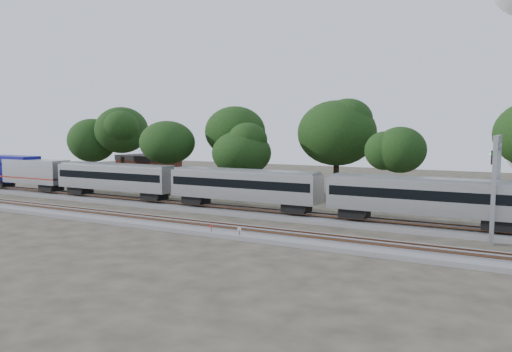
{
  "coord_description": "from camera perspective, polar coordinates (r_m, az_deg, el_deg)",
  "views": [
    {
      "loc": [
        30.7,
        -43.5,
        9.82
      ],
      "look_at": [
        4.32,
        5.0,
        4.54
      ],
      "focal_mm": 35.0,
      "sensor_mm": 36.0,
      "label": 1
    }
  ],
  "objects": [
    {
      "name": "train",
      "position": [
        50.64,
        18.64,
        -2.16
      ],
      "size": [
        135.71,
        3.31,
        4.88
      ],
      "color": "#B3B5BA",
      "rests_on": "ground"
    },
    {
      "name": "track_far",
      "position": [
        59.03,
        -3.23,
        -3.92
      ],
      "size": [
        160.0,
        5.0,
        0.73
      ],
      "color": "slate",
      "rests_on": "ground"
    },
    {
      "name": "switch_lever",
      "position": [
        45.44,
        -3.25,
        -6.83
      ],
      "size": [
        0.54,
        0.36,
        0.3
      ],
      "primitive_type": "cube",
      "rotation": [
        0.0,
        0.0,
        -0.13
      ],
      "color": "#512D19",
      "rests_on": "ground"
    },
    {
      "name": "switch_stand_red",
      "position": [
        46.2,
        -5.12,
        -6.01
      ],
      "size": [
        0.31,
        0.15,
        1.02
      ],
      "rotation": [
        0.0,
        0.0,
        -0.38
      ],
      "color": "#512D19",
      "rests_on": "ground"
    },
    {
      "name": "brick_building",
      "position": [
        93.26,
        -12.18,
        0.85
      ],
      "size": [
        11.71,
        9.34,
        5.01
      ],
      "rotation": [
        0.0,
        0.0,
        -0.21
      ],
      "color": "brown",
      "rests_on": "ground"
    },
    {
      "name": "track_near",
      "position": [
        50.94,
        -9.18,
        -5.49
      ],
      "size": [
        160.0,
        5.0,
        0.73
      ],
      "color": "slate",
      "rests_on": "ground"
    },
    {
      "name": "tree_1",
      "position": [
        85.43,
        -15.09,
        5.07
      ],
      "size": [
        9.68,
        9.68,
        13.65
      ],
      "color": "black",
      "rests_on": "ground"
    },
    {
      "name": "tree_2",
      "position": [
        73.82,
        -10.13,
        3.77
      ],
      "size": [
        7.9,
        7.9,
        11.14
      ],
      "color": "black",
      "rests_on": "ground"
    },
    {
      "name": "tree_4",
      "position": [
        69.53,
        -1.66,
        2.6
      ],
      "size": [
        6.48,
        6.48,
        9.14
      ],
      "color": "black",
      "rests_on": "ground"
    },
    {
      "name": "tree_3",
      "position": [
        73.61,
        -2.41,
        5.07
      ],
      "size": [
        9.49,
        9.49,
        13.38
      ],
      "color": "black",
      "rests_on": "ground"
    },
    {
      "name": "tree_5",
      "position": [
        71.26,
        9.22,
        4.85
      ],
      "size": [
        9.31,
        9.31,
        13.13
      ],
      "color": "black",
      "rests_on": "ground"
    },
    {
      "name": "tree_6",
      "position": [
        62.87,
        16.15,
        2.86
      ],
      "size": [
        7.35,
        7.35,
        10.36
      ],
      "color": "black",
      "rests_on": "ground"
    },
    {
      "name": "signal_gantry",
      "position": [
        49.65,
        25.81,
        1.34
      ],
      "size": [
        0.64,
        7.58,
        9.22
      ],
      "color": "gray",
      "rests_on": "ground"
    },
    {
      "name": "tree_0",
      "position": [
        88.39,
        -18.22,
        3.86
      ],
      "size": [
        7.93,
        7.93,
        11.17
      ],
      "color": "black",
      "rests_on": "ground"
    },
    {
      "name": "ground",
      "position": [
        54.13,
        -6.58,
        -5.03
      ],
      "size": [
        160.0,
        160.0,
        0.0
      ],
      "primitive_type": "plane",
      "color": "#383328",
      "rests_on": "ground"
    },
    {
      "name": "switch_stand_white",
      "position": [
        44.5,
        -1.92,
        -6.37
      ],
      "size": [
        0.35,
        0.07,
        1.1
      ],
      "rotation": [
        0.0,
        0.0,
        0.12
      ],
      "color": "#512D19",
      "rests_on": "ground"
    }
  ]
}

